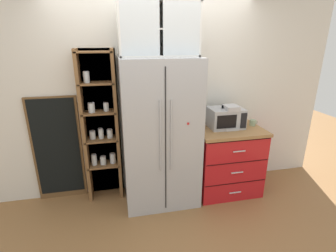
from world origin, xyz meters
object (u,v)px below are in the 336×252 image
Objects in this scene: mug_sage at (253,123)px; chalkboard_menu at (58,149)px; microwave at (226,118)px; coffee_maker at (229,117)px; refrigerator at (160,134)px; bottle_clear at (202,122)px.

mug_sage is 2.58m from chalkboard_menu.
chalkboard_menu is (-2.55, 0.26, -0.26)m from mug_sage.
microwave is 3.86× the size of mug_sage.
coffee_maker reaches higher than mug_sage.
refrigerator reaches higher than bottle_clear.
refrigerator reaches higher than mug_sage.
coffee_maker is at bearing -175.98° from mug_sage.
chalkboard_menu reaches higher than coffee_maker.
microwave is at bearing 177.53° from mug_sage.
refrigerator is 0.93m from coffee_maker.
chalkboard_menu is at bearing 170.07° from bottle_clear.
microwave is at bearing 11.55° from bottle_clear.
coffee_maker is 0.38m from mug_sage.
coffee_maker reaches higher than bottle_clear.
mug_sage is (0.39, -0.02, -0.09)m from microwave.
chalkboard_menu is at bearing 172.51° from coffee_maker.
refrigerator is at bearing -13.58° from chalkboard_menu.
chalkboard_menu is at bearing 173.50° from microwave.
coffee_maker is 2.25m from chalkboard_menu.
microwave is 2.21m from chalkboard_menu.
coffee_maker is (0.92, 0.02, 0.15)m from refrigerator.
bottle_clear reaches higher than microwave.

